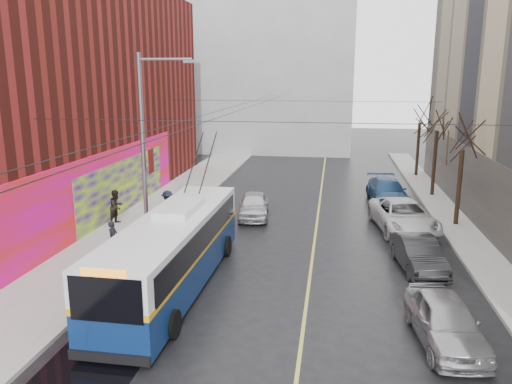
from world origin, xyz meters
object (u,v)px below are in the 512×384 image
at_px(tree_mid, 438,119).
at_px(following_car, 254,205).
at_px(parked_car_a, 445,321).
at_px(pedestrian_c, 168,207).
at_px(trolleybus, 173,250).
at_px(pedestrian_a, 113,239).
at_px(parked_car_b, 418,254).
at_px(parked_car_d, 387,191).
at_px(streetlight_pole, 146,147).
at_px(tree_far, 420,113).
at_px(parked_car_c, 403,216).
at_px(pedestrian_b, 117,207).
at_px(tree_near, 464,135).

height_order(tree_mid, following_car, tree_mid).
distance_m(parked_car_a, pedestrian_c, 16.18).
height_order(trolleybus, parked_car_a, trolleybus).
relative_size(pedestrian_a, pedestrian_c, 0.89).
distance_m(parked_car_b, parked_car_d, 11.57).
bearing_deg(parked_car_b, following_car, 131.85).
relative_size(parked_car_a, parked_car_d, 0.82).
relative_size(streetlight_pole, following_car, 2.14).
bearing_deg(tree_far, parked_car_c, -100.99).
relative_size(tree_mid, parked_car_a, 1.55).
distance_m(streetlight_pole, trolleybus, 5.90).
distance_m(parked_car_b, pedestrian_b, 15.73).
bearing_deg(parked_car_d, tree_near, -61.83).
bearing_deg(parked_car_a, pedestrian_a, 152.13).
relative_size(streetlight_pole, pedestrian_a, 5.55).
bearing_deg(streetlight_pole, parked_car_b, -3.94).
xyz_separation_m(parked_car_b, following_car, (-8.14, 6.95, 0.02)).
relative_size(tree_near, tree_mid, 0.96).
height_order(pedestrian_a, pedestrian_b, pedestrian_b).
height_order(tree_far, trolleybus, tree_far).
height_order(parked_car_a, pedestrian_c, pedestrian_c).
height_order(parked_car_a, parked_car_c, parked_car_c).
bearing_deg(trolleybus, parked_car_d, 58.39).
relative_size(trolleybus, parked_car_a, 2.66).
relative_size(streetlight_pole, tree_mid, 1.35).
xyz_separation_m(tree_far, parked_car_c, (-2.97, -15.32, -4.33)).
distance_m(tree_near, pedestrian_c, 16.16).
xyz_separation_m(tree_near, trolleybus, (-12.63, -10.17, -3.47)).
xyz_separation_m(trolleybus, parked_car_d, (9.43, 14.90, -0.74)).
relative_size(streetlight_pole, parked_car_b, 2.14).
bearing_deg(parked_car_c, parked_car_b, -99.56).
xyz_separation_m(parked_car_b, parked_car_c, (0.08, 5.52, 0.12)).
xyz_separation_m(tree_mid, following_car, (-11.18, -6.89, -4.54)).
height_order(parked_car_d, pedestrian_c, pedestrian_c).
bearing_deg(tree_far, trolleybus, -117.59).
xyz_separation_m(tree_far, trolleybus, (-12.63, -24.17, -3.64)).
distance_m(tree_mid, trolleybus, 21.64).
height_order(streetlight_pole, parked_car_d, streetlight_pole).
height_order(parked_car_c, pedestrian_a, pedestrian_a).
height_order(tree_far, parked_car_c, tree_far).
bearing_deg(parked_car_d, parked_car_a, -95.88).
relative_size(tree_far, pedestrian_c, 3.59).
distance_m(parked_car_d, pedestrian_a, 18.01).
xyz_separation_m(parked_car_b, pedestrian_a, (-13.17, -0.87, 0.27)).
height_order(pedestrian_a, pedestrian_c, pedestrian_c).
relative_size(parked_car_b, pedestrian_b, 2.26).
bearing_deg(pedestrian_b, tree_near, -66.77).
distance_m(tree_mid, following_car, 13.90).
relative_size(tree_mid, trolleybus, 0.58).
xyz_separation_m(parked_car_d, pedestrian_a, (-13.02, -12.44, 0.19)).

